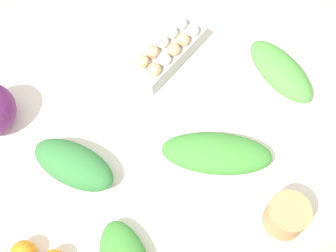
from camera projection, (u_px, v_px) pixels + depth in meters
The scene contains 7 objects.
ground_plane at pixel (168, 202), 2.10m from camera, with size 8.00×8.00×0.00m, color #B2A899.
dining_table at pixel (168, 140), 1.52m from camera, with size 1.47×1.02×0.72m.
egg_carton at pixel (168, 51), 1.53m from camera, with size 0.31×0.22×0.09m.
paper_bag at pixel (286, 216), 1.27m from camera, with size 0.12×0.12×0.10m, color #A87F51.
greens_bunch_chard at pixel (280, 71), 1.51m from camera, with size 0.28×0.12×0.07m, color #4C933D.
greens_bunch_dandelion at pixel (216, 153), 1.37m from camera, with size 0.33×0.13×0.08m, color #3D8433.
greens_bunch_scallion at pixel (74, 165), 1.35m from camera, with size 0.26×0.12×0.09m, color #337538.
Camera 1 is at (-0.28, -0.59, 2.02)m, focal length 50.00 mm.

